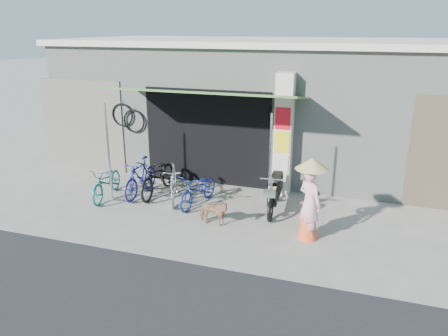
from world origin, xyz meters
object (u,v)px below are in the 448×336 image
(bike_teal, at_px, (107,182))
(bike_navy, at_px, (198,189))
(moped, at_px, (275,192))
(bike_black, at_px, (158,176))
(bike_silver, at_px, (174,184))
(nun, at_px, (310,199))
(street_dog, at_px, (213,212))
(bike_blue, at_px, (141,177))

(bike_teal, bearing_deg, bike_navy, -2.73)
(bike_teal, bearing_deg, moped, -1.55)
(bike_navy, bearing_deg, bike_black, 174.24)
(bike_teal, xyz_separation_m, bike_silver, (1.64, 0.31, 0.03))
(bike_black, height_order, bike_silver, bike_black)
(moped, xyz_separation_m, nun, (0.93, -1.19, 0.39))
(bike_navy, bearing_deg, bike_silver, -172.90)
(bike_teal, distance_m, bike_navy, 2.31)
(street_dog, bearing_deg, bike_blue, 68.19)
(moped, height_order, nun, nun)
(bike_blue, bearing_deg, nun, -13.84)
(nun, bearing_deg, street_dog, 39.87)
(bike_blue, distance_m, moped, 3.34)
(nun, bearing_deg, bike_teal, 32.07)
(bike_black, relative_size, bike_navy, 1.21)
(bike_teal, height_order, bike_navy, bike_teal)
(bike_silver, bearing_deg, bike_teal, 169.70)
(bike_blue, bearing_deg, bike_black, 32.66)
(bike_silver, relative_size, bike_navy, 0.98)
(bike_silver, relative_size, moped, 0.85)
(bike_black, xyz_separation_m, bike_silver, (0.57, -0.32, -0.03))
(bike_navy, xyz_separation_m, street_dog, (0.70, -0.92, -0.10))
(bike_black, distance_m, bike_silver, 0.66)
(bike_silver, distance_m, nun, 3.48)
(bike_navy, distance_m, street_dog, 1.16)
(bike_black, relative_size, moped, 1.05)
(bike_teal, bearing_deg, bike_blue, 19.80)
(bike_blue, distance_m, nun, 4.40)
(bike_teal, height_order, nun, nun)
(nun, bearing_deg, bike_blue, 25.75)
(bike_blue, bearing_deg, bike_silver, -5.59)
(bike_navy, relative_size, nun, 0.90)
(bike_silver, height_order, moped, moped)
(bike_teal, relative_size, moped, 0.92)
(bike_teal, relative_size, street_dog, 2.30)
(bike_silver, distance_m, moped, 2.41)
(bike_blue, height_order, bike_silver, bike_blue)
(street_dog, bearing_deg, nun, -86.59)
(street_dog, xyz_separation_m, moped, (1.05, 1.21, 0.15))
(bike_blue, bearing_deg, bike_teal, -151.00)
(street_dog, bearing_deg, bike_teal, 80.57)
(bike_black, bearing_deg, moped, -3.50)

